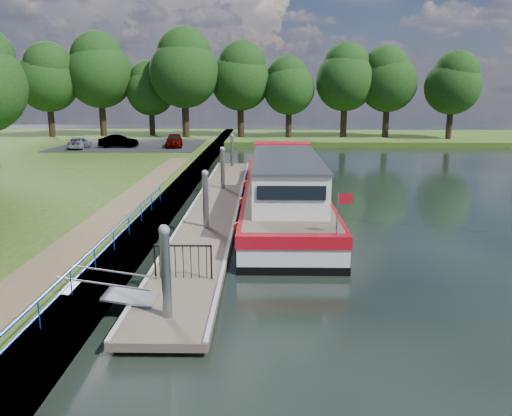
{
  "coord_description": "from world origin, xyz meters",
  "views": [
    {
      "loc": [
        2.59,
        -12.81,
        6.33
      ],
      "look_at": [
        2.22,
        7.91,
        1.4
      ],
      "focal_mm": 35.0,
      "sensor_mm": 36.0,
      "label": 1
    }
  ],
  "objects_px": {
    "pontoon": "(216,208)",
    "car_a": "(174,140)",
    "barge": "(283,188)",
    "car_c": "(79,143)",
    "car_b": "(118,141)"
  },
  "relations": [
    {
      "from": "car_b",
      "to": "car_c",
      "type": "relative_size",
      "value": 1.0
    },
    {
      "from": "car_c",
      "to": "car_b",
      "type": "bearing_deg",
      "value": -169.23
    },
    {
      "from": "car_b",
      "to": "car_c",
      "type": "distance_m",
      "value": 3.64
    },
    {
      "from": "pontoon",
      "to": "car_c",
      "type": "relative_size",
      "value": 8.22
    },
    {
      "from": "pontoon",
      "to": "car_b",
      "type": "bearing_deg",
      "value": 117.31
    },
    {
      "from": "pontoon",
      "to": "barge",
      "type": "xyz_separation_m",
      "value": [
        3.6,
        0.99,
        0.9
      ]
    },
    {
      "from": "pontoon",
      "to": "car_a",
      "type": "distance_m",
      "value": 24.05
    },
    {
      "from": "pontoon",
      "to": "barge",
      "type": "height_order",
      "value": "barge"
    },
    {
      "from": "pontoon",
      "to": "car_a",
      "type": "relative_size",
      "value": 7.73
    },
    {
      "from": "barge",
      "to": "car_c",
      "type": "height_order",
      "value": "barge"
    },
    {
      "from": "car_b",
      "to": "barge",
      "type": "bearing_deg",
      "value": -147.95
    },
    {
      "from": "car_a",
      "to": "car_b",
      "type": "bearing_deg",
      "value": 178.72
    },
    {
      "from": "pontoon",
      "to": "car_a",
      "type": "bearing_deg",
      "value": 105.27
    },
    {
      "from": "car_b",
      "to": "car_c",
      "type": "xyz_separation_m",
      "value": [
        -3.53,
        -0.87,
        -0.07
      ]
    },
    {
      "from": "car_b",
      "to": "pontoon",
      "type": "bearing_deg",
      "value": -155.89
    }
  ]
}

